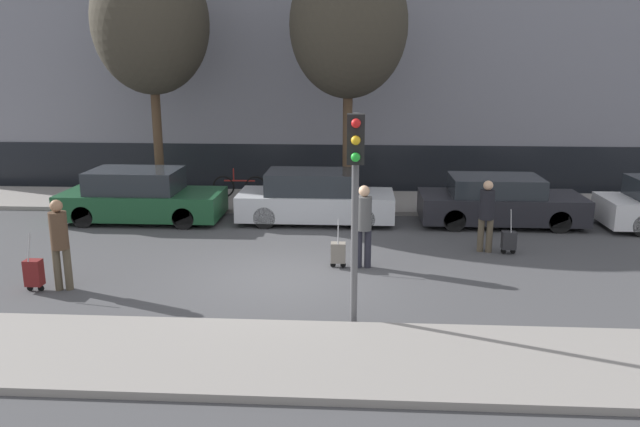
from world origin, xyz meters
TOP-DOWN VIEW (x-y plane):
  - ground_plane at (0.00, 0.00)m, footprint 80.00×80.00m
  - sidewalk_near at (0.00, -3.75)m, footprint 28.00×2.50m
  - sidewalk_far at (0.00, 7.00)m, footprint 28.00×3.00m
  - parked_car_0 at (-4.65, 4.52)m, footprint 4.49×1.90m
  - parked_car_1 at (0.27, 4.69)m, footprint 4.34×1.79m
  - parked_car_2 at (5.40, 4.74)m, footprint 4.43×1.84m
  - pedestrian_left at (-4.32, -1.00)m, footprint 0.35×0.34m
  - trolley_left at (-4.86, -1.11)m, footprint 0.34×0.29m
  - pedestrian_center at (1.62, 0.75)m, footprint 0.35×0.34m
  - trolley_center at (1.07, 0.72)m, footprint 0.34×0.29m
  - pedestrian_right at (4.52, 2.10)m, footprint 0.34×0.34m
  - trolley_right at (5.05, 1.96)m, footprint 0.34×0.29m
  - traffic_light at (1.44, -2.36)m, footprint 0.28×0.47m
  - parked_bicycle at (-2.32, 7.15)m, footprint 1.77×0.06m
  - bare_tree_near_crossing at (1.15, 6.11)m, footprint 3.38×3.38m
  - bare_tree_down_street at (-4.71, 6.52)m, footprint 3.45×3.45m

SIDE VIEW (x-z plane):
  - ground_plane at x=0.00m, z-range 0.00..0.00m
  - sidewalk_near at x=0.00m, z-range 0.00..0.12m
  - sidewalk_far at x=0.00m, z-range 0.00..0.12m
  - trolley_right at x=5.05m, z-range -0.21..0.86m
  - trolley_center at x=1.07m, z-range -0.21..0.89m
  - trolley_left at x=-4.86m, z-range -0.21..0.97m
  - parked_bicycle at x=-2.32m, z-range 0.01..0.97m
  - parked_car_2 at x=5.40m, z-range -0.04..1.31m
  - parked_car_1 at x=0.27m, z-range -0.05..1.40m
  - parked_car_0 at x=-4.65m, z-range -0.05..1.42m
  - pedestrian_right at x=4.52m, z-range 0.12..1.84m
  - pedestrian_left at x=-4.32m, z-range 0.13..1.97m
  - pedestrian_center at x=1.62m, z-range 0.13..1.97m
  - traffic_light at x=1.44m, z-range 0.78..4.40m
  - bare_tree_near_crossing at x=1.15m, z-range 1.72..9.08m
  - bare_tree_down_street at x=-4.71m, z-range 1.75..9.28m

